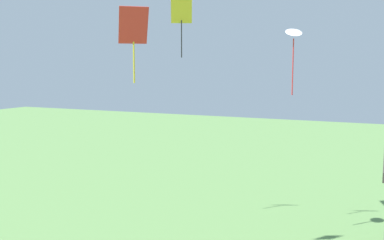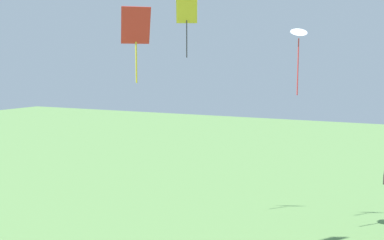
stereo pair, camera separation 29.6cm
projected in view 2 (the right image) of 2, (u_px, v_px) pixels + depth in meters
The scene contains 3 objects.
kite_red_diamond at pixel (136, 30), 13.38m from camera, with size 1.12×1.09×2.33m.
kite_white_delta at pixel (299, 38), 17.75m from camera, with size 0.91×0.88×2.85m.
kite_yellow_diamond at pixel (187, 13), 19.76m from camera, with size 1.05×0.79×2.90m.
Camera 2 is at (4.88, -2.34, 7.42)m, focal length 40.00 mm.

